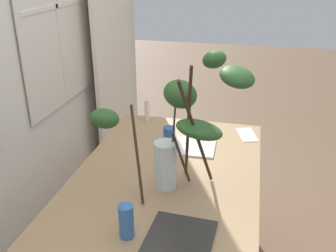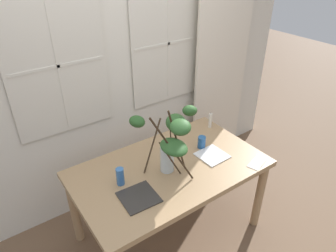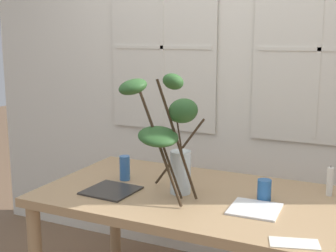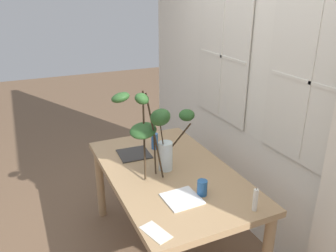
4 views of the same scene
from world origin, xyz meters
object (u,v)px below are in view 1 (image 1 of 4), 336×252
at_px(dining_table, 164,197).
at_px(pillar_candle, 147,111).
at_px(plate_square_left, 180,237).
at_px(drinking_glass_blue_left, 126,221).
at_px(vase_with_branches, 179,124).
at_px(plate_square_right, 194,147).
at_px(drinking_glass_blue_right, 169,136).

relative_size(dining_table, pillar_candle, 9.51).
bearing_deg(plate_square_left, drinking_glass_blue_left, 99.69).
bearing_deg(drinking_glass_blue_left, vase_with_branches, -20.16).
distance_m(plate_square_right, pillar_candle, 0.48).
height_order(vase_with_branches, drinking_glass_blue_left, vase_with_branches).
relative_size(dining_table, vase_with_branches, 2.15).
xyz_separation_m(dining_table, vase_with_branches, (-0.06, -0.09, 0.44)).
relative_size(plate_square_right, pillar_candle, 1.43).
height_order(vase_with_branches, pillar_candle, vase_with_branches).
relative_size(dining_table, drinking_glass_blue_right, 14.31).
bearing_deg(drinking_glass_blue_left, pillar_candle, 11.72).
xyz_separation_m(plate_square_left, pillar_candle, (1.08, 0.44, 0.07)).
distance_m(plate_square_left, plate_square_right, 0.78).
relative_size(vase_with_branches, plate_square_right, 3.09).
xyz_separation_m(dining_table, plate_square_left, (-0.39, -0.16, 0.10)).
height_order(vase_with_branches, plate_square_left, vase_with_branches).
bearing_deg(drinking_glass_blue_right, pillar_candle, 36.43).
xyz_separation_m(vase_with_branches, drinking_glass_blue_right, (0.46, 0.15, -0.29)).
distance_m(drinking_glass_blue_left, plate_square_right, 0.83).
relative_size(drinking_glass_blue_right, pillar_candle, 0.66).
height_order(vase_with_branches, drinking_glass_blue_right, vase_with_branches).
xyz_separation_m(drinking_glass_blue_left, plate_square_left, (0.04, -0.21, -0.07)).
distance_m(dining_table, vase_with_branches, 0.45).
xyz_separation_m(vase_with_branches, pillar_candle, (0.75, 0.36, -0.27)).
distance_m(dining_table, plate_square_right, 0.41).
relative_size(vase_with_branches, pillar_candle, 4.42).
relative_size(dining_table, plate_square_left, 6.05).
height_order(dining_table, drinking_glass_blue_left, drinking_glass_blue_left).
bearing_deg(drinking_glass_blue_left, dining_table, -6.38).
bearing_deg(drinking_glass_blue_left, drinking_glass_blue_right, 0.96).
bearing_deg(pillar_candle, plate_square_right, -129.28).
xyz_separation_m(dining_table, drinking_glass_blue_right, (0.40, 0.06, 0.15)).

